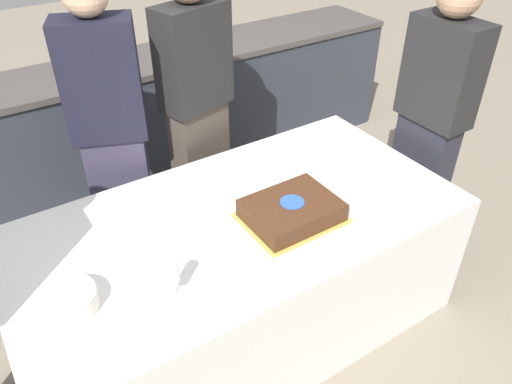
{
  "coord_description": "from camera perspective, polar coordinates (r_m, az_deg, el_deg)",
  "views": [
    {
      "loc": [
        -0.91,
        -1.55,
        2.16
      ],
      "look_at": [
        0.1,
        0.0,
        0.83
      ],
      "focal_mm": 35.0,
      "sensor_mm": 36.0,
      "label": 1
    }
  ],
  "objects": [
    {
      "name": "side_plate_near_cake",
      "position": [
        2.44,
        -1.9,
        -0.02
      ],
      "size": [
        0.17,
        0.17,
        0.0
      ],
      "color": "white",
      "rests_on": "dining_table"
    },
    {
      "name": "wine_glass",
      "position": [
        1.89,
        -9.56,
        -9.08
      ],
      "size": [
        0.07,
        0.07,
        0.17
      ],
      "color": "white",
      "rests_on": "dining_table"
    },
    {
      "name": "person_seated_right",
      "position": [
        2.96,
        19.37,
        7.65
      ],
      "size": [
        0.22,
        0.4,
        1.64
      ],
      "rotation": [
        0.0,
        0.0,
        -1.57
      ],
      "color": "#282833",
      "rests_on": "ground_plane"
    },
    {
      "name": "dining_table",
      "position": [
        2.54,
        -1.9,
        -9.28
      ],
      "size": [
        2.09,
        1.07,
        0.73
      ],
      "color": "silver",
      "rests_on": "ground_plane"
    },
    {
      "name": "plate_stack",
      "position": [
        1.98,
        -20.67,
        -11.64
      ],
      "size": [
        0.21,
        0.21,
        0.08
      ],
      "color": "white",
      "rests_on": "dining_table"
    },
    {
      "name": "back_counter",
      "position": [
        3.69,
        -15.2,
        7.09
      ],
      "size": [
        4.4,
        0.58,
        0.92
      ],
      "color": "#333842",
      "rests_on": "ground_plane"
    },
    {
      "name": "person_cutting_cake",
      "position": [
        2.85,
        -6.7,
        9.12
      ],
      "size": [
        0.43,
        0.29,
        1.7
      ],
      "rotation": [
        0.0,
        0.0,
        -2.88
      ],
      "color": "#4C4238",
      "rests_on": "ground_plane"
    },
    {
      "name": "cake",
      "position": [
        2.26,
        4.1,
        -2.12
      ],
      "size": [
        0.44,
        0.35,
        0.09
      ],
      "color": "gold",
      "rests_on": "dining_table"
    },
    {
      "name": "ground_plane",
      "position": [
        2.8,
        -1.75,
        -14.55
      ],
      "size": [
        14.0,
        14.0,
        0.0
      ],
      "primitive_type": "plane",
      "color": "gray"
    },
    {
      "name": "utensil_pile",
      "position": [
        2.05,
        6.32,
        -8.42
      ],
      "size": [
        0.13,
        0.09,
        0.02
      ],
      "color": "white",
      "rests_on": "dining_table"
    },
    {
      "name": "person_standing_back",
      "position": [
        2.7,
        -16.14,
        6.11
      ],
      "size": [
        0.42,
        0.32,
        1.7
      ],
      "rotation": [
        0.0,
        0.0,
        2.76
      ],
      "color": "#383347",
      "rests_on": "ground_plane"
    }
  ]
}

